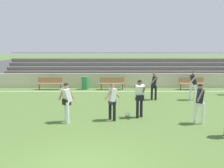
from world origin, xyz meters
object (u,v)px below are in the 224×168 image
at_px(player_white_overlapping, 113,98).
at_px(bench_far_right, 51,82).
at_px(trash_bin, 87,83).
at_px(player_dark_wide_left, 194,83).
at_px(soccer_ball, 129,115).
at_px(player_white_challenging, 68,99).
at_px(player_dark_wide_right, 155,84).
at_px(bleacher_stand, 127,70).
at_px(bench_far_left, 193,82).
at_px(bench_near_wall_gap, 113,82).
at_px(player_dark_on_ball, 201,100).
at_px(player_white_dropping_back, 141,95).

bearing_deg(player_white_overlapping, bench_far_right, 119.58).
xyz_separation_m(trash_bin, player_dark_wide_left, (6.75, -3.85, 0.56)).
height_order(trash_bin, soccer_ball, trash_bin).
bearing_deg(player_white_challenging, player_dark_wide_right, 46.51).
relative_size(bleacher_stand, bench_far_left, 11.78).
distance_m(player_white_overlapping, soccer_ball, 1.21).
bearing_deg(player_dark_wide_left, soccer_ball, -137.32).
height_order(bench_near_wall_gap, player_dark_wide_left, player_dark_wide_left).
bearing_deg(soccer_ball, bench_far_right, 124.94).
xyz_separation_m(bleacher_stand, bench_near_wall_gap, (-1.24, -3.81, -0.52)).
relative_size(bleacher_stand, bench_near_wall_gap, 11.78).
bearing_deg(bench_near_wall_gap, soccer_ball, -84.60).
xyz_separation_m(player_white_overlapping, player_white_challenging, (-1.92, -0.32, 0.03)).
bearing_deg(player_white_challenging, soccer_ball, 17.52).
xyz_separation_m(trash_bin, player_dark_on_ball, (5.59, -8.62, 0.53)).
relative_size(trash_bin, player_dark_wide_right, 0.57).
bearing_deg(trash_bin, player_white_challenging, -89.60).
relative_size(bench_near_wall_gap, player_white_overlapping, 1.10).
distance_m(bench_near_wall_gap, player_white_overlapping, 8.00).
height_order(bench_far_right, player_dark_on_ball, player_dark_on_ball).
height_order(bench_far_left, player_white_challenging, player_white_challenging).
bearing_deg(bench_far_right, player_dark_on_ball, -46.19).
xyz_separation_m(trash_bin, player_white_overlapping, (1.97, -8.12, 0.50)).
bearing_deg(bench_far_right, soccer_ball, -55.06).
relative_size(bleacher_stand, player_white_challenging, 12.60).
distance_m(trash_bin, player_white_dropping_back, 8.35).
bearing_deg(bench_near_wall_gap, bleacher_stand, 71.94).
bearing_deg(player_dark_wide_right, player_white_dropping_back, -107.82).
height_order(bench_near_wall_gap, trash_bin, trash_bin).
relative_size(bench_far_right, trash_bin, 1.92).
bearing_deg(player_dark_on_ball, bench_far_right, 133.81).
distance_m(bench_near_wall_gap, bench_far_left, 5.80).
bearing_deg(player_dark_wide_left, player_white_challenging, -145.56).
bearing_deg(soccer_ball, player_white_challenging, -162.48).
height_order(player_white_overlapping, player_white_challenging, player_white_challenging).
bearing_deg(player_white_overlapping, trash_bin, 103.67).
bearing_deg(player_dark_wide_right, trash_bin, 139.47).
height_order(player_white_dropping_back, player_dark_on_ball, player_white_dropping_back).
xyz_separation_m(player_white_overlapping, player_dark_on_ball, (3.61, -0.50, 0.03)).
height_order(trash_bin, player_white_challenging, player_white_challenging).
distance_m(bleacher_stand, bench_far_right, 6.93).
bearing_deg(bench_far_right, bleacher_stand, 33.47).
bearing_deg(soccer_ball, trash_bin, 109.32).
bearing_deg(bleacher_stand, player_dark_wide_right, -80.53).
bearing_deg(soccer_ball, player_dark_wide_right, 64.91).
relative_size(player_dark_wide_right, soccer_ball, 7.43).
distance_m(bench_far_left, soccer_ball, 9.06).
bearing_deg(player_white_challenging, player_white_dropping_back, 13.25).
distance_m(bench_near_wall_gap, player_white_challenging, 8.53).
distance_m(player_white_overlapping, player_dark_wide_right, 4.97).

